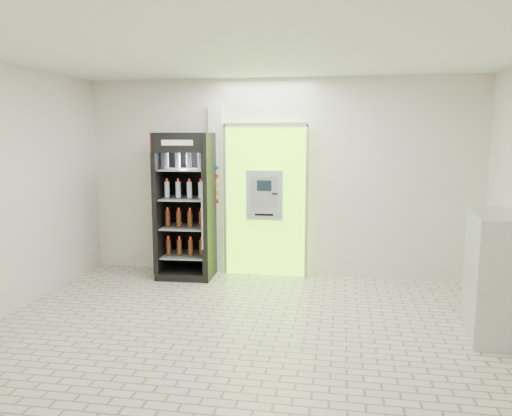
# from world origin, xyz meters

# --- Properties ---
(ground) EXTENTS (6.00, 6.00, 0.00)m
(ground) POSITION_xyz_m (0.00, 0.00, 0.00)
(ground) COLOR beige
(ground) RESTS_ON ground
(room_shell) EXTENTS (6.00, 6.00, 6.00)m
(room_shell) POSITION_xyz_m (0.00, 0.00, 1.84)
(room_shell) COLOR silver
(room_shell) RESTS_ON ground
(atm_assembly) EXTENTS (1.30, 0.24, 2.33)m
(atm_assembly) POSITION_xyz_m (-0.20, 2.41, 1.17)
(atm_assembly) COLOR #92FF12
(atm_assembly) RESTS_ON ground
(pillar) EXTENTS (0.22, 0.11, 2.60)m
(pillar) POSITION_xyz_m (-0.98, 2.45, 1.30)
(pillar) COLOR silver
(pillar) RESTS_ON ground
(beverage_cooler) EXTENTS (0.85, 0.79, 2.18)m
(beverage_cooler) POSITION_xyz_m (-1.37, 2.14, 1.05)
(beverage_cooler) COLOR black
(beverage_cooler) RESTS_ON ground
(steel_cabinet) EXTENTS (0.77, 1.06, 1.33)m
(steel_cabinet) POSITION_xyz_m (2.66, 0.43, 0.67)
(steel_cabinet) COLOR #B6BABF
(steel_cabinet) RESTS_ON ground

